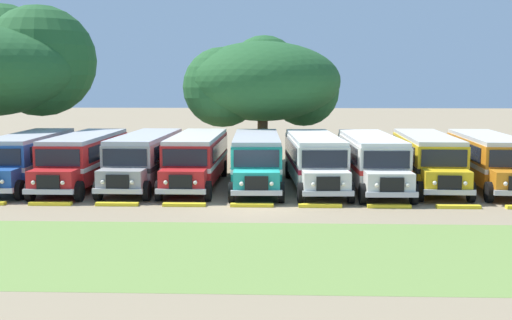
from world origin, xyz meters
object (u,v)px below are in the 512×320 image
parked_bus_slot_1 (84,157)px  parked_bus_slot_0 (29,157)px  parked_bus_slot_2 (145,157)px  parked_bus_slot_4 (256,158)px  broad_shade_tree (262,82)px  parked_bus_slot_8 (488,158)px  parked_bus_slot_3 (197,157)px  parked_bus_slot_5 (314,158)px  parked_bus_slot_6 (371,159)px  parked_bus_slot_7 (427,157)px

parked_bus_slot_1 → parked_bus_slot_0: bearing=-92.9°
parked_bus_slot_2 → parked_bus_slot_4: size_ratio=1.00×
parked_bus_slot_2 → broad_shade_tree: broad_shade_tree is taller
parked_bus_slot_8 → broad_shade_tree: 16.16m
parked_bus_slot_3 → parked_bus_slot_4: (3.33, -0.24, 0.00)m
parked_bus_slot_5 → parked_bus_slot_8: bearing=89.2°
parked_bus_slot_3 → parked_bus_slot_2: bearing=-88.9°
parked_bus_slot_1 → broad_shade_tree: bearing=135.0°
parked_bus_slot_6 → parked_bus_slot_1: bearing=-92.4°
parked_bus_slot_8 → parked_bus_slot_1: bearing=-86.2°
parked_bus_slot_5 → parked_bus_slot_0: bearing=-94.2°
parked_bus_slot_1 → broad_shade_tree: size_ratio=0.98×
parked_bus_slot_8 → parked_bus_slot_0: bearing=-86.8°
parked_bus_slot_1 → parked_bus_slot_8: size_ratio=1.00×
parked_bus_slot_3 → parked_bus_slot_6: 9.60m
parked_bus_slot_0 → parked_bus_slot_6: 19.00m
parked_bus_slot_7 → broad_shade_tree: size_ratio=0.98×
parked_bus_slot_4 → parked_bus_slot_8: bearing=89.7°
parked_bus_slot_1 → parked_bus_slot_2: size_ratio=1.00×
parked_bus_slot_2 → parked_bus_slot_5: same height
parked_bus_slot_0 → parked_bus_slot_4: size_ratio=1.00×
parked_bus_slot_0 → broad_shade_tree: (12.75, 9.38, 4.13)m
parked_bus_slot_0 → broad_shade_tree: 16.36m
parked_bus_slot_6 → parked_bus_slot_8: size_ratio=1.00×
parked_bus_slot_0 → parked_bus_slot_8: size_ratio=1.00×
parked_bus_slot_3 → parked_bus_slot_8: bearing=91.0°
parked_bus_slot_2 → parked_bus_slot_6: size_ratio=1.00×
parked_bus_slot_3 → broad_shade_tree: size_ratio=0.98×
parked_bus_slot_4 → broad_shade_tree: (0.01, 9.49, 4.13)m
parked_bus_slot_0 → broad_shade_tree: bearing=124.2°
parked_bus_slot_6 → broad_shade_tree: bearing=-149.0°
parked_bus_slot_2 → parked_bus_slot_4: 6.22m
parked_bus_slot_3 → parked_bus_slot_6: size_ratio=1.00×
parked_bus_slot_6 → parked_bus_slot_7: size_ratio=1.00×
parked_bus_slot_1 → parked_bus_slot_8: same height
parked_bus_slot_4 → parked_bus_slot_8: 12.74m
parked_bus_slot_4 → parked_bus_slot_6: (6.26, -0.22, 0.00)m
parked_bus_slot_7 → parked_bus_slot_8: 3.29m
parked_bus_slot_0 → parked_bus_slot_2: bearing=88.7°
parked_bus_slot_2 → parked_bus_slot_3: size_ratio=1.00×
parked_bus_slot_8 → broad_shade_tree: (-12.72, 9.06, 4.13)m
parked_bus_slot_0 → parked_bus_slot_2: same height
parked_bus_slot_0 → parked_bus_slot_8: bearing=88.6°
parked_bus_slot_1 → parked_bus_slot_4: 9.56m
parked_bus_slot_2 → broad_shade_tree: bearing=147.5°
parked_bus_slot_6 → parked_bus_slot_8: same height
parked_bus_slot_2 → parked_bus_slot_1: bearing=-84.2°
parked_bus_slot_7 → parked_bus_slot_5: bearing=-82.8°
parked_bus_slot_5 → parked_bus_slot_6: bearing=83.1°
parked_bus_slot_4 → parked_bus_slot_7: size_ratio=1.00×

